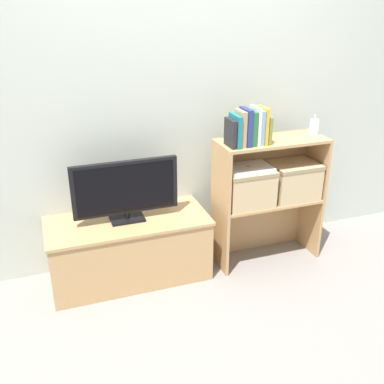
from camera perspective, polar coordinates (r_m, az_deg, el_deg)
The scene contains 19 objects.
ground_plane at distance 3.13m, azimuth 0.95°, elevation -11.34°, with size 16.00×16.00×0.00m, color gray.
wall_back at distance 3.08m, azimuth -2.10°, elevation 12.54°, with size 10.00×0.05×2.40m.
tv_stand at distance 3.09m, azimuth -7.97°, elevation -7.14°, with size 1.07×0.47×0.44m.
tv at distance 2.89m, azimuth -8.45°, elevation 0.36°, with size 0.68×0.14×0.41m.
bookshelf_lower_tier at distance 3.35m, azimuth 8.96°, elevation -3.26°, with size 0.75×0.31×0.47m.
bookshelf_upper_tier at distance 3.17m, azimuth 9.48°, elevation 4.07°, with size 0.75×0.31×0.44m.
book_charcoal at distance 2.86m, azimuth 4.88°, elevation 7.47°, with size 0.03×0.14×0.18m.
book_teal at distance 2.87m, azimuth 5.50°, elevation 7.78°, with size 0.03×0.16×0.20m.
book_tan at distance 2.88m, azimuth 6.17°, elevation 8.05°, with size 0.03×0.13×0.23m.
book_navy at distance 2.90m, azimuth 6.84°, elevation 8.21°, with size 0.03×0.15×0.24m.
book_forest at distance 2.91m, azimuth 7.48°, elevation 8.09°, with size 0.03×0.13×0.22m.
book_ivory at distance 2.93m, azimuth 8.04°, elevation 8.37°, with size 0.02×0.14×0.25m.
book_skyblue at distance 2.94m, azimuth 8.48°, elevation 8.20°, with size 0.03×0.12×0.22m.
book_mustard at distance 2.95m, azimuth 8.96°, elevation 8.37°, with size 0.02×0.14×0.24m.
book_olive at distance 2.97m, azimuth 9.40°, elevation 7.85°, with size 0.02×0.13×0.18m.
baby_monitor at distance 3.22m, azimuth 15.23°, elevation 7.98°, with size 0.05×0.04×0.14m.
storage_basket_left at distance 3.08m, azimuth 7.01°, elevation 0.86°, with size 0.33×0.27×0.26m.
storage_basket_right at distance 3.25m, azimuth 12.68°, elevation 1.66°, with size 0.33×0.27×0.26m.
laptop at distance 3.04m, azimuth 7.13°, elevation 3.08°, with size 0.31×0.22×0.02m.
Camera 1 is at (-0.90, -2.40, 1.79)m, focal length 42.00 mm.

